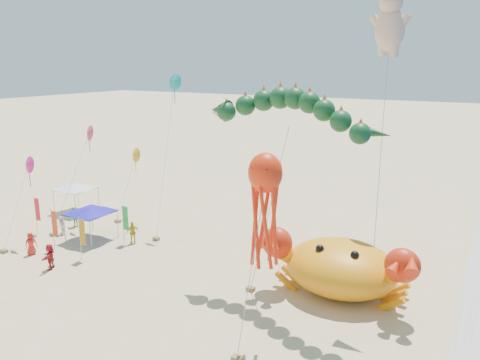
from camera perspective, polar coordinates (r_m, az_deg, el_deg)
name	(u,v)px	position (r m, az deg, el deg)	size (l,w,h in m)	color
ground	(253,295)	(29.12, 1.54, -13.84)	(320.00, 320.00, 0.00)	#D1B784
foam_strip	(472,354)	(26.55, 26.44, -18.43)	(320.00, 320.00, 0.00)	silver
crab_inflatable	(340,266)	(29.19, 12.14, -10.22)	(9.22, 5.90, 4.04)	orange
dragon_kite	(287,116)	(26.38, 5.75, 7.73)	(10.92, 3.21, 11.94)	#103C1B
cherub_kite	(390,22)	(32.94, 17.84, 17.88)	(2.58, 7.09, 18.21)	#FFBF9B
octopus_kite	(265,202)	(21.55, 3.04, -2.69)	(1.62, 2.70, 9.73)	#FF2E0D
canopy_blue	(90,210)	(38.52, -17.81, -3.51)	(3.39, 3.39, 2.71)	gray
canopy_white	(75,187)	(46.16, -19.43, -0.77)	(3.38, 3.38, 2.71)	gray
feather_flags	(74,221)	(37.58, -19.58, -4.78)	(8.32, 3.84, 3.20)	gray
beachgoers	(69,235)	(38.20, -20.12, -6.35)	(8.02, 8.28, 1.79)	white
small_kites	(107,144)	(39.66, -15.93, 4.20)	(9.01, 12.45, 12.85)	gold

